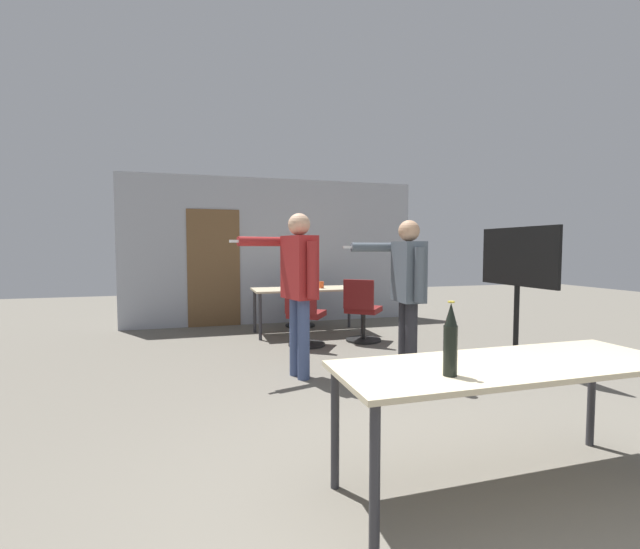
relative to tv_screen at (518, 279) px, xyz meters
The scene contains 11 objects.
back_wall 4.30m from the tv_screen, 120.13° to the left, with size 5.34×0.12×2.63m.
conference_table_near 2.79m from the tv_screen, 131.99° to the right, with size 2.00×0.68×0.73m.
conference_table_far 3.17m from the tv_screen, 124.86° to the left, with size 1.76×0.73×0.73m.
tv_screen is the anchor object (origin of this frame).
person_near_casual 1.39m from the tv_screen, behind, with size 0.75×0.65×1.67m.
person_far_watching 2.52m from the tv_screen, behind, with size 0.88×0.60×1.74m.
office_chair_mid_tucked 2.74m from the tv_screen, 141.02° to the left, with size 0.66×0.68×0.91m.
office_chair_far_left 2.19m from the tv_screen, 124.78° to the left, with size 0.68×0.69×0.93m.
office_chair_side_rolled 3.68m from the tv_screen, 117.91° to the left, with size 0.61×0.55×0.90m.
beer_bottle 3.18m from the tv_screen, 136.67° to the right, with size 0.07×0.07×0.38m.
drink_cup 2.98m from the tv_screen, 122.41° to the left, with size 0.08×0.08×0.11m.
Camera 1 is at (-1.42, -1.41, 1.38)m, focal length 24.00 mm.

